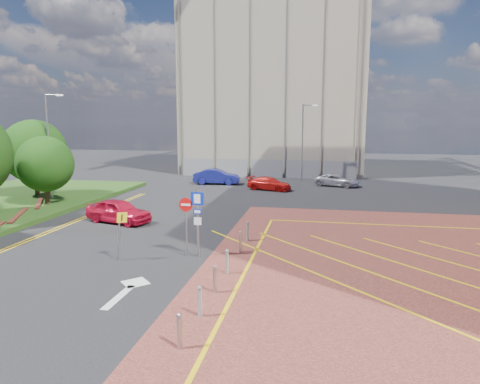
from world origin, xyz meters
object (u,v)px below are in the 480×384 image
(tree_d, at_px, (34,151))
(car_silver_back, at_px, (337,180))
(lamp_back, at_px, (303,139))
(car_red_back, at_px, (269,184))
(lamp_left_far, at_px, (49,142))
(car_red_left, at_px, (119,211))
(car_blue_back, at_px, (217,177))
(warning_sign, at_px, (120,230))
(tree_c, at_px, (45,164))
(sign_cluster, at_px, (193,216))

(tree_d, bearing_deg, car_silver_back, 25.95)
(lamp_back, height_order, car_red_back, lamp_back)
(car_silver_back, bearing_deg, tree_d, 135.27)
(lamp_left_far, bearing_deg, tree_d, 154.32)
(lamp_back, height_order, car_red_left, lamp_back)
(car_blue_back, bearing_deg, car_silver_back, -90.59)
(car_blue_back, bearing_deg, car_red_left, 168.46)
(lamp_back, xyz_separation_m, warning_sign, (-6.86, -28.18, -2.93))
(tree_c, distance_m, car_red_left, 8.31)
(car_red_left, relative_size, car_blue_back, 0.94)
(lamp_left_far, distance_m, warning_sign, 17.16)
(car_red_back, bearing_deg, warning_sign, -173.68)
(lamp_back, height_order, warning_sign, lamp_back)
(tree_c, bearing_deg, car_silver_back, 34.93)
(lamp_back, relative_size, car_silver_back, 1.89)
(tree_c, xyz_separation_m, car_silver_back, (21.06, 14.71, -2.60))
(warning_sign, distance_m, car_silver_back, 26.97)
(sign_cluster, xyz_separation_m, car_red_left, (-6.59, 5.69, -1.22))
(tree_c, xyz_separation_m, tree_d, (-3.00, 3.00, 0.68))
(tree_d, xyz_separation_m, car_silver_back, (24.06, 11.71, -3.28))
(tree_d, relative_size, car_blue_back, 1.33)
(lamp_left_far, height_order, warning_sign, lamp_left_far)
(car_red_back, bearing_deg, tree_c, 144.18)
(tree_d, relative_size, lamp_left_far, 0.76)
(lamp_back, xyz_separation_m, car_red_left, (-10.37, -21.32, -3.63))
(tree_d, distance_m, car_silver_back, 26.96)
(car_blue_back, height_order, car_red_back, car_blue_back)
(lamp_back, bearing_deg, car_silver_back, -43.36)
(car_blue_back, bearing_deg, tree_c, 141.50)
(warning_sign, relative_size, car_red_back, 0.55)
(car_red_back, distance_m, car_silver_back, 7.14)
(lamp_back, relative_size, sign_cluster, 2.50)
(tree_d, relative_size, car_silver_back, 1.43)
(tree_d, xyz_separation_m, lamp_back, (20.58, 15.00, 0.49))
(car_blue_back, relative_size, car_silver_back, 1.08)
(tree_d, xyz_separation_m, warning_sign, (13.72, -13.18, -2.44))
(tree_d, bearing_deg, lamp_back, 36.09)
(lamp_left_far, bearing_deg, sign_cluster, -36.82)
(tree_c, xyz_separation_m, sign_cluster, (13.80, -9.02, -1.24))
(car_blue_back, distance_m, car_silver_back, 11.85)
(lamp_back, distance_m, warning_sign, 29.15)
(tree_d, height_order, lamp_left_far, lamp_left_far)
(lamp_left_far, height_order, sign_cluster, lamp_left_far)
(lamp_left_far, height_order, lamp_back, lamp_left_far)
(sign_cluster, xyz_separation_m, car_red_back, (1.08, 20.16, -1.36))
(warning_sign, distance_m, car_red_back, 21.74)
(sign_cluster, bearing_deg, lamp_left_far, 143.18)
(car_silver_back, bearing_deg, tree_c, 144.25)
(warning_sign, distance_m, car_red_left, 7.74)
(tree_c, relative_size, lamp_left_far, 0.61)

